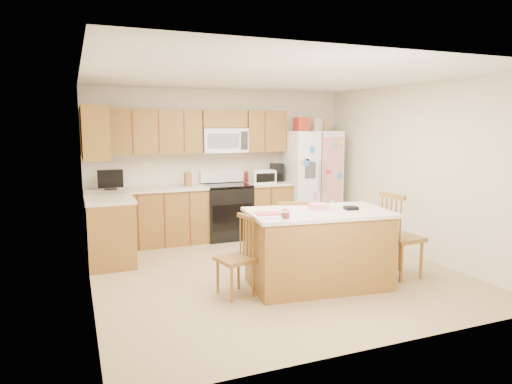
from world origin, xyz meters
name	(u,v)px	position (x,y,z in m)	size (l,w,h in m)	color
ground	(273,271)	(0.00, 0.00, 0.00)	(4.50, 4.50, 0.00)	tan
room_shell	(274,162)	(0.00, 0.00, 1.44)	(4.60, 4.60, 2.52)	beige
cabinetry	(170,189)	(-0.98, 1.79, 0.91)	(3.36, 1.56, 2.15)	brown
stove	(227,210)	(0.00, 1.94, 0.47)	(0.76, 0.65, 1.13)	black
refrigerator	(311,180)	(1.57, 1.87, 0.92)	(0.90, 0.79, 2.04)	white
island	(318,248)	(0.27, -0.69, 0.46)	(1.76, 1.15, 1.00)	brown
windsor_chair_left	(237,258)	(-0.72, -0.62, 0.43)	(0.44, 0.45, 0.90)	brown
windsor_chair_back	(291,238)	(0.22, -0.10, 0.45)	(0.51, 0.50, 0.95)	brown
windsor_chair_right	(400,237)	(1.39, -0.79, 0.51)	(0.47, 0.49, 1.07)	brown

